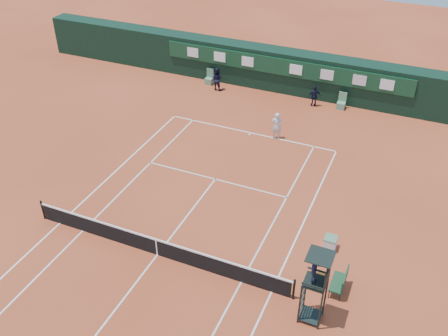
% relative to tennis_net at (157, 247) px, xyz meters
% --- Properties ---
extents(ground, '(90.00, 90.00, 0.00)m').
position_rel_tennis_net_xyz_m(ground, '(0.00, 0.00, -0.51)').
color(ground, '#B44B2A').
rests_on(ground, ground).
extents(court_lines, '(11.05, 23.85, 0.01)m').
position_rel_tennis_net_xyz_m(court_lines, '(0.00, 0.00, -0.50)').
color(court_lines, white).
rests_on(court_lines, ground).
extents(tennis_net, '(12.90, 0.10, 1.10)m').
position_rel_tennis_net_xyz_m(tennis_net, '(0.00, 0.00, 0.00)').
color(tennis_net, black).
rests_on(tennis_net, ground).
extents(back_wall, '(40.00, 1.65, 3.00)m').
position_rel_tennis_net_xyz_m(back_wall, '(0.00, 18.74, 1.00)').
color(back_wall, black).
rests_on(back_wall, ground).
extents(linesman_chair_left, '(0.55, 0.50, 1.15)m').
position_rel_tennis_net_xyz_m(linesman_chair_left, '(-5.50, 17.48, -0.19)').
color(linesman_chair_left, '#5C8D67').
rests_on(linesman_chair_left, ground).
extents(linesman_chair_right, '(0.55, 0.50, 1.15)m').
position_rel_tennis_net_xyz_m(linesman_chair_right, '(4.50, 17.48, -0.19)').
color(linesman_chair_right, '#5D8E6A').
rests_on(linesman_chair_right, ground).
extents(umpire_chair, '(0.96, 0.95, 3.42)m').
position_rel_tennis_net_xyz_m(umpire_chair, '(7.30, -0.67, 1.95)').
color(umpire_chair, black).
rests_on(umpire_chair, ground).
extents(player_bench, '(0.55, 1.20, 1.10)m').
position_rel_tennis_net_xyz_m(player_bench, '(8.07, 1.18, 0.09)').
color(player_bench, '#193F25').
rests_on(player_bench, ground).
extents(tennis_bag, '(0.45, 0.81, 0.29)m').
position_rel_tennis_net_xyz_m(tennis_bag, '(7.12, 1.36, -0.37)').
color(tennis_bag, black).
rests_on(tennis_bag, ground).
extents(cooler, '(0.57, 0.57, 0.65)m').
position_rel_tennis_net_xyz_m(cooler, '(7.08, 3.54, -0.18)').
color(cooler, silver).
rests_on(cooler, ground).
extents(tennis_ball, '(0.07, 0.07, 0.07)m').
position_rel_tennis_net_xyz_m(tennis_ball, '(0.45, 8.21, -0.48)').
color(tennis_ball, yellow).
rests_on(tennis_ball, ground).
extents(player, '(0.74, 0.59, 1.76)m').
position_rel_tennis_net_xyz_m(player, '(1.65, 11.94, 0.37)').
color(player, silver).
rests_on(player, ground).
extents(ball_kid_left, '(0.86, 0.68, 1.70)m').
position_rel_tennis_net_xyz_m(ball_kid_left, '(-4.54, 16.79, 0.34)').
color(ball_kid_left, black).
rests_on(ball_kid_left, ground).
extents(ball_kid_right, '(0.94, 0.73, 1.49)m').
position_rel_tennis_net_xyz_m(ball_kid_right, '(2.68, 17.10, 0.24)').
color(ball_kid_right, black).
rests_on(ball_kid_right, ground).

